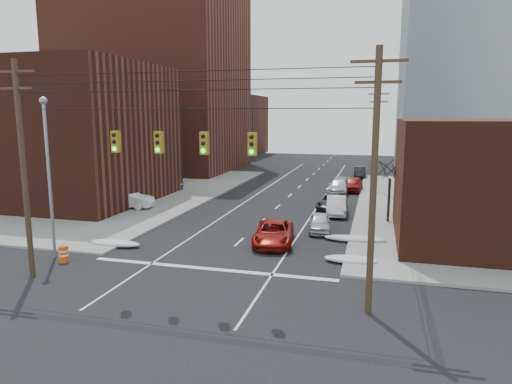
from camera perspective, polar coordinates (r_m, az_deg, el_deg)
The scene contains 28 objects.
ground at distance 19.92m, azimuth -12.66°, elevation -15.37°, with size 160.00×160.00×0.00m, color black.
sidewalk_nw at distance 56.36m, azimuth -24.46°, elevation 0.41°, with size 40.00×40.00×0.15m, color gray.
building_brick_tall at distance 72.04m, azimuth -12.45°, elevation 14.81°, with size 24.00×20.00×30.00m, color maroon.
building_brick_near at distance 48.74m, azimuth -24.13°, elevation 6.71°, with size 20.00×16.00×13.00m, color #461E15.
building_brick_far at distance 96.35m, azimuth -6.17°, elevation 8.29°, with size 22.00×18.00×12.00m, color #461E15.
building_office at distance 61.51m, azimuth 28.21°, elevation 12.47°, with size 22.00×20.00×25.00m, color gray.
building_glass at distance 87.30m, azimuth 25.56°, elevation 10.55°, with size 20.00×18.00×22.00m, color gray.
utility_pole_left at distance 25.62m, azimuth -27.08°, elevation 2.87°, with size 2.20×0.28×11.00m.
utility_pole_right at distance 19.07m, azimuth 14.51°, elevation 1.62°, with size 2.20×0.28×11.00m.
utility_pole_far at distance 49.96m, azimuth 14.91°, elevation 6.46°, with size 2.20×0.28×11.00m.
traffic_signals at distance 20.73m, azimuth -9.36°, elevation 6.28°, with size 17.00×0.42×2.02m.
street_light at distance 28.55m, azimuth -24.54°, elevation 3.17°, with size 0.44×0.44×9.32m.
bare_tree at distance 36.42m, azimuth 16.28°, elevation -0.21°, with size 2.09×2.20×4.93m.
snow_nw at distance 30.70m, azimuth -17.22°, elevation -6.12°, with size 3.50×1.08×0.42m, color silver.
snow_ne at distance 26.71m, azimuth 11.77°, elevation -8.27°, with size 3.00×1.08×0.42m, color silver.
snow_east_far at distance 31.02m, azimuth 12.25°, elevation -5.74°, with size 4.00×1.08×0.42m, color silver.
red_pickup at distance 29.77m, azimuth 2.22°, elevation -5.14°, with size 2.42×5.25×1.46m, color maroon.
parked_car_a at distance 33.13m, azimuth 7.96°, elevation -3.82°, with size 1.55×3.85×1.31m, color silver.
parked_car_b at distance 38.86m, azimuth 10.00°, elevation -1.71°, with size 1.59×4.57×1.51m, color silver.
parked_car_c at distance 41.01m, azimuth 9.44°, elevation -1.24°, with size 2.14×4.65×1.29m, color black.
parked_car_d at distance 49.19m, azimuth 10.33°, elevation 0.69°, with size 2.13×5.24×1.52m, color #B2B3B8.
parked_car_e at distance 50.87m, azimuth 12.06°, elevation 0.95°, with size 1.83×4.55×1.55m, color maroon.
parked_car_f at distance 62.13m, azimuth 12.81°, elevation 2.41°, with size 1.47×4.22×1.39m, color black.
lot_car_a at distance 41.83m, azimuth -15.88°, elevation -0.86°, with size 1.68×4.81×1.59m, color silver.
lot_car_b at distance 51.35m, azimuth -11.93°, elevation 1.15°, with size 2.43×5.27×1.47m, color #AFB0B4.
lot_car_c at distance 47.11m, azimuth -22.63°, elevation -0.22°, with size 1.89×4.65×1.35m, color black.
lot_car_d at distance 49.81m, azimuth -15.82°, elevation 0.79°, with size 1.84×4.58×1.56m, color #A5A5AA.
construction_barrel at distance 28.49m, azimuth -22.92°, elevation -7.13°, with size 0.57×0.57×0.94m.
Camera 1 is at (8.60, -15.90, 8.38)m, focal length 32.00 mm.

